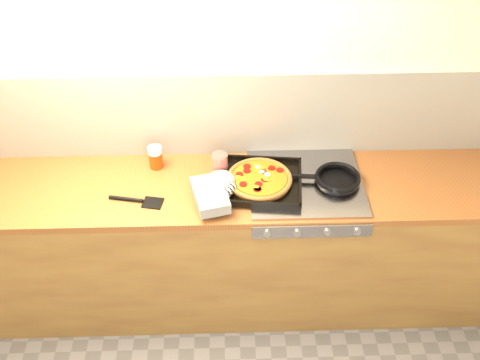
{
  "coord_description": "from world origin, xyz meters",
  "views": [
    {
      "loc": [
        0.03,
        -1.17,
        2.84
      ],
      "look_at": [
        0.1,
        1.08,
        0.95
      ],
      "focal_mm": 42.0,
      "sensor_mm": 36.0,
      "label": 1
    }
  ],
  "objects_px": {
    "frying_pan": "(337,179)",
    "tomato_can": "(220,164)",
    "pizza_on_tray": "(246,183)",
    "juice_glass": "(156,157)"
  },
  "relations": [
    {
      "from": "pizza_on_tray",
      "to": "juice_glass",
      "type": "xyz_separation_m",
      "value": [
        -0.49,
        0.21,
        0.02
      ]
    },
    {
      "from": "frying_pan",
      "to": "juice_glass",
      "type": "distance_m",
      "value": 0.98
    },
    {
      "from": "frying_pan",
      "to": "tomato_can",
      "type": "distance_m",
      "value": 0.63
    },
    {
      "from": "frying_pan",
      "to": "juice_glass",
      "type": "xyz_separation_m",
      "value": [
        -0.97,
        0.18,
        0.03
      ]
    },
    {
      "from": "frying_pan",
      "to": "tomato_can",
      "type": "bearing_deg",
      "value": 169.19
    },
    {
      "from": "pizza_on_tray",
      "to": "frying_pan",
      "type": "height_order",
      "value": "pizza_on_tray"
    },
    {
      "from": "pizza_on_tray",
      "to": "frying_pan",
      "type": "xyz_separation_m",
      "value": [
        0.48,
        0.03,
        -0.01
      ]
    },
    {
      "from": "pizza_on_tray",
      "to": "tomato_can",
      "type": "relative_size",
      "value": 5.0
    },
    {
      "from": "frying_pan",
      "to": "juice_glass",
      "type": "height_order",
      "value": "juice_glass"
    },
    {
      "from": "pizza_on_tray",
      "to": "tomato_can",
      "type": "distance_m",
      "value": 0.2
    }
  ]
}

